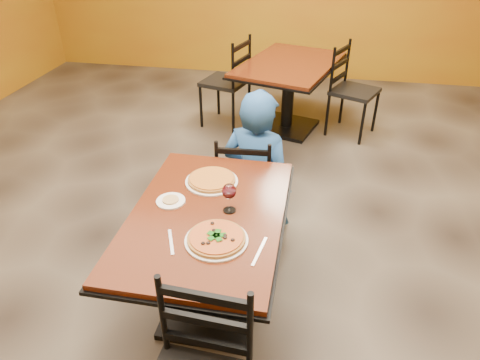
% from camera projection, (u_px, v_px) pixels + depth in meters
% --- Properties ---
extents(floor, '(7.00, 8.00, 0.01)m').
position_uv_depth(floor, '(228.00, 256.00, 3.12)').
color(floor, black).
rests_on(floor, ground).
extents(table_main, '(0.83, 1.23, 0.75)m').
position_uv_depth(table_main, '(208.00, 241.00, 2.40)').
color(table_main, '#57200D').
rests_on(table_main, floor).
extents(table_second, '(1.21, 1.51, 0.75)m').
position_uv_depth(table_second, '(289.00, 80.00, 4.61)').
color(table_second, '#57200D').
rests_on(table_second, floor).
extents(chair_main_far, '(0.40, 0.40, 0.85)m').
position_uv_depth(chair_main_far, '(245.00, 184.00, 3.14)').
color(chair_main_far, black).
rests_on(chair_main_far, floor).
extents(chair_second_left, '(0.55, 0.55, 0.98)m').
position_uv_depth(chair_second_left, '(225.00, 82.00, 4.75)').
color(chair_second_left, black).
rests_on(chair_second_left, floor).
extents(chair_second_right, '(0.57, 0.57, 0.95)m').
position_uv_depth(chair_second_right, '(355.00, 92.00, 4.54)').
color(chair_second_right, black).
rests_on(chair_second_right, floor).
extents(diner, '(0.64, 0.51, 1.08)m').
position_uv_depth(diner, '(257.00, 160.00, 3.20)').
color(diner, '#1A4C92').
rests_on(diner, floor).
extents(plate_main, '(0.31, 0.31, 0.01)m').
position_uv_depth(plate_main, '(216.00, 240.00, 2.11)').
color(plate_main, white).
rests_on(plate_main, table_main).
extents(pizza_main, '(0.28, 0.28, 0.02)m').
position_uv_depth(pizza_main, '(216.00, 238.00, 2.10)').
color(pizza_main, maroon).
rests_on(pizza_main, plate_main).
extents(plate_far, '(0.31, 0.31, 0.01)m').
position_uv_depth(plate_far, '(212.00, 181.00, 2.55)').
color(plate_far, white).
rests_on(plate_far, table_main).
extents(pizza_far, '(0.28, 0.28, 0.02)m').
position_uv_depth(pizza_far, '(212.00, 179.00, 2.55)').
color(pizza_far, orange).
rests_on(pizza_far, plate_far).
extents(side_plate, '(0.16, 0.16, 0.01)m').
position_uv_depth(side_plate, '(171.00, 201.00, 2.39)').
color(side_plate, white).
rests_on(side_plate, table_main).
extents(dip, '(0.09, 0.09, 0.01)m').
position_uv_depth(dip, '(171.00, 200.00, 2.38)').
color(dip, tan).
rests_on(dip, side_plate).
extents(wine_glass, '(0.08, 0.08, 0.18)m').
position_uv_depth(wine_glass, '(229.00, 197.00, 2.27)').
color(wine_glass, white).
rests_on(wine_glass, table_main).
extents(fork, '(0.09, 0.18, 0.00)m').
position_uv_depth(fork, '(171.00, 242.00, 2.10)').
color(fork, silver).
rests_on(fork, table_main).
extents(knife, '(0.05, 0.21, 0.00)m').
position_uv_depth(knife, '(260.00, 251.00, 2.04)').
color(knife, silver).
rests_on(knife, table_main).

